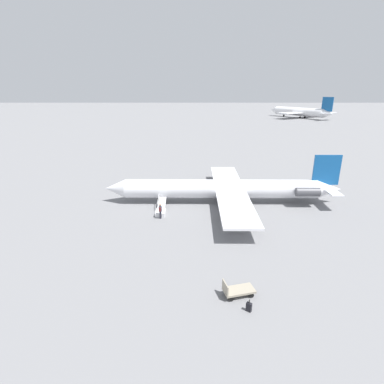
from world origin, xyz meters
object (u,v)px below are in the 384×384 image
luggage_cart (237,290)px  suitcase (249,307)px  airplane_main (228,189)px  boarding_stairs (161,210)px  passenger (160,210)px  airplane_far_left (300,112)px

luggage_cart → suitcase: luggage_cart is taller
airplane_main → luggage_cart: size_ratio=12.59×
airplane_main → boarding_stairs: airplane_main is taller
passenger → boarding_stairs: bearing=5.3°
airplane_far_left → luggage_cart: (51.44, 138.89, -2.69)m
airplane_far_left → suitcase: airplane_far_left is taller
airplane_main → airplane_far_left: bearing=-112.0°
luggage_cart → suitcase: bearing=94.8°
boarding_stairs → passenger: bearing=-174.7°
airplane_main → boarding_stairs: (8.29, 3.66, -1.52)m
luggage_cart → airplane_far_left: bearing=-124.9°
boarding_stairs → passenger: passenger is taller
airplane_main → passenger: airplane_main is taller
airplane_far_left → suitcase: (50.89, 140.45, -2.82)m
airplane_main → passenger: bearing=32.6°
airplane_main → airplane_far_left: (-50.09, -120.27, 1.27)m
boarding_stairs → luggage_cart: bearing=-154.5°
boarding_stairs → luggage_cart: boarding_stairs is taller
boarding_stairs → airplane_main: bearing=-65.6°
boarding_stairs → suitcase: bearing=-155.0°
airplane_far_left → passenger: bearing=122.7°
passenger → suitcase: 16.79m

